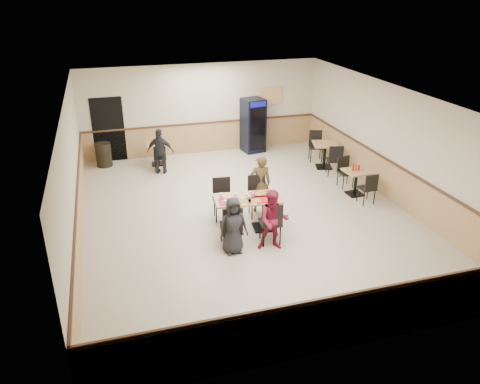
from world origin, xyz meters
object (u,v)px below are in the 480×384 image
object	(u,v)px
trash_bin	(104,155)
diner_woman_left	(233,226)
side_table_far	(325,152)
lone_diner	(160,151)
side_table_near	(356,179)
diner_woman_right	(274,220)
pepsi_cooler	(253,125)
main_table	(248,209)
diner_man_opposite	(260,184)
back_table	(158,151)

from	to	relation	value
trash_bin	diner_woman_left	bearing A→B (deg)	-67.86
side_table_far	lone_diner	bearing A→B (deg)	168.87
side_table_near	side_table_far	distance (m)	2.14
lone_diner	side_table_near	distance (m)	5.82
diner_woman_right	side_table_far	xyz separation A→B (m)	(3.26, 4.19, -0.16)
diner_woman_left	side_table_near	size ratio (longest dim) A/B	1.82
diner_woman_right	trash_bin	xyz separation A→B (m)	(-3.40, 6.30, -0.31)
diner_woman_right	lone_diner	distance (m)	5.45
diner_woman_right	side_table_far	bearing A→B (deg)	66.78
diner_woman_left	pepsi_cooler	distance (m)	6.72
diner_woman_right	pepsi_cooler	size ratio (longest dim) A/B	0.75
diner_woman_right	side_table_near	distance (m)	3.78
trash_bin	lone_diner	bearing A→B (deg)	-34.23
pepsi_cooler	side_table_far	bearing A→B (deg)	-61.57
lone_diner	main_table	bearing A→B (deg)	129.30
side_table_near	trash_bin	world-z (taller)	trash_bin
diner_woman_left	diner_man_opposite	world-z (taller)	diner_man_opposite
lone_diner	side_table_far	bearing A→B (deg)	-171.03
main_table	side_table_far	bearing A→B (deg)	48.87
diner_woman_right	back_table	xyz separation A→B (m)	(-1.74, 5.95, -0.23)
main_table	back_table	bearing A→B (deg)	113.00
diner_man_opposite	side_table_near	world-z (taller)	diner_man_opposite
side_table_far	trash_bin	distance (m)	6.99
lone_diner	diner_man_opposite	bearing A→B (deg)	141.96
lone_diner	pepsi_cooler	world-z (taller)	pepsi_cooler
diner_woman_right	side_table_near	bearing A→B (deg)	47.64
diner_woman_left	back_table	bearing A→B (deg)	97.49
trash_bin	diner_woman_right	bearing A→B (deg)	-61.65
diner_woman_left	pepsi_cooler	xyz separation A→B (m)	(2.47, 6.24, 0.28)
main_table	diner_woman_right	distance (m)	1.02
main_table	side_table_near	xyz separation A→B (m)	(3.44, 1.08, -0.08)
lone_diner	trash_bin	bearing A→B (deg)	-14.14
side_table_near	diner_woman_right	bearing A→B (deg)	-147.05
diner_woman_right	trash_bin	distance (m)	7.17
lone_diner	back_table	bearing A→B (deg)	-69.91
side_table_near	side_table_far	size ratio (longest dim) A/B	0.77
trash_bin	pepsi_cooler	bearing A→B (deg)	0.49
side_table_far	pepsi_cooler	bearing A→B (deg)	127.68
back_table	trash_bin	size ratio (longest dim) A/B	0.92
diner_man_opposite	trash_bin	xyz separation A→B (m)	(-3.73, 4.45, -0.37)
diner_man_opposite	pepsi_cooler	bearing A→B (deg)	-98.79
pepsi_cooler	main_table	bearing A→B (deg)	-118.46
diner_man_opposite	side_table_far	size ratio (longest dim) A/B	1.64
back_table	trash_bin	bearing A→B (deg)	168.12
lone_diner	side_table_far	xyz separation A→B (m)	(5.00, -0.98, -0.17)
pepsi_cooler	diner_man_opposite	bearing A→B (deg)	-115.01
diner_woman_left	side_table_near	xyz separation A→B (m)	(4.05, 1.95, -0.17)
diner_woman_right	side_table_near	xyz separation A→B (m)	(3.17, 2.05, -0.22)
diner_man_opposite	back_table	distance (m)	4.60
diner_woman_left	side_table_near	bearing A→B (deg)	24.88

